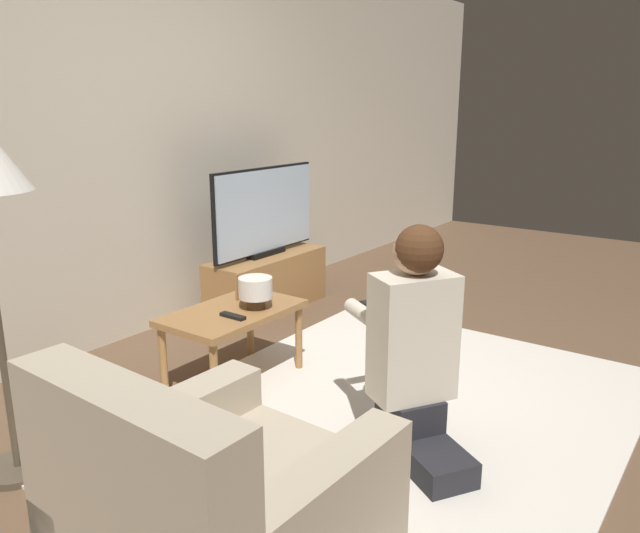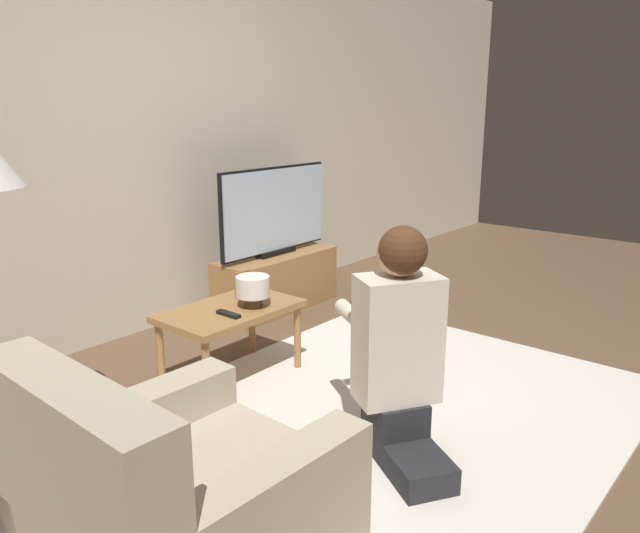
% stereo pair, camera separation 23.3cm
% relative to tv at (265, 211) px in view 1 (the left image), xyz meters
% --- Properties ---
extents(ground_plane, '(10.00, 10.00, 0.00)m').
position_rel_tv_xyz_m(ground_plane, '(-0.92, -1.54, -0.73)').
color(ground_plane, brown).
extents(wall_back, '(10.00, 0.06, 2.60)m').
position_rel_tv_xyz_m(wall_back, '(-0.92, 0.39, 0.57)').
color(wall_back, beige).
rests_on(wall_back, ground_plane).
extents(rug, '(2.68, 2.06, 0.02)m').
position_rel_tv_xyz_m(rug, '(-0.92, -1.54, -0.72)').
color(rug, silver).
rests_on(rug, ground_plane).
extents(tv_stand, '(0.98, 0.36, 0.41)m').
position_rel_tv_xyz_m(tv_stand, '(0.00, -0.00, -0.52)').
color(tv_stand, olive).
rests_on(tv_stand, ground_plane).
extents(tv, '(1.02, 0.08, 0.63)m').
position_rel_tv_xyz_m(tv, '(0.00, 0.00, 0.00)').
color(tv, black).
rests_on(tv, tv_stand).
extents(coffee_table, '(0.74, 0.45, 0.42)m').
position_rel_tv_xyz_m(coffee_table, '(-1.06, -0.67, -0.36)').
color(coffee_table, olive).
rests_on(coffee_table, ground_plane).
extents(armchair, '(0.83, 0.78, 0.84)m').
position_rel_tv_xyz_m(armchair, '(-2.23, -1.73, -0.45)').
color(armchair, '#B7A88E').
rests_on(armchair, ground_plane).
extents(person_kneeling, '(0.62, 0.79, 1.00)m').
position_rel_tv_xyz_m(person_kneeling, '(-1.13, -1.78, -0.21)').
color(person_kneeling, '#232328').
rests_on(person_kneeling, rug).
extents(picture_frame, '(0.11, 0.01, 0.15)m').
position_rel_tv_xyz_m(picture_frame, '(-0.88, -0.58, -0.23)').
color(picture_frame, olive).
rests_on(picture_frame, coffee_table).
extents(table_lamp, '(0.18, 0.18, 0.17)m').
position_rel_tv_xyz_m(table_lamp, '(-0.97, -0.76, -0.21)').
color(table_lamp, '#4C3823').
rests_on(table_lamp, coffee_table).
extents(remote, '(0.04, 0.15, 0.02)m').
position_rel_tv_xyz_m(remote, '(-1.15, -0.76, -0.30)').
color(remote, black).
rests_on(remote, coffee_table).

